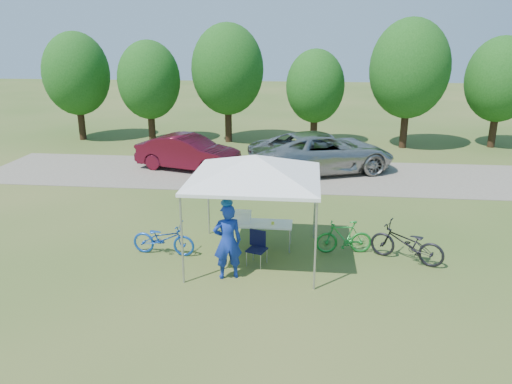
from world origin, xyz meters
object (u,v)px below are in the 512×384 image
bike_dark (407,243)px  sedan (188,152)px  cooler (243,217)px  bike_blue (164,238)px  folding_table (260,224)px  folding_chair (257,245)px  cyclist (228,241)px  minivan (322,152)px  bike_green (344,237)px

bike_dark → sedan: size_ratio=0.42×
cooler → bike_blue: (-1.99, -0.72, -0.42)m
cooler → sedan: 8.39m
folding_table → folding_chair: 1.00m
cyclist → minivan: size_ratio=0.31×
cyclist → minivan: bearing=-122.4°
bike_dark → bike_green: bearing=-77.1°
bike_green → bike_blue: bearing=-90.3°
bike_blue → cyclist: bearing=-116.1°
folding_chair → bike_blue: bike_blue is taller
sedan → bike_blue: bearing=-155.5°
minivan → sedan: (-5.59, -0.23, -0.10)m
cyclist → bike_blue: (-1.88, 1.11, -0.48)m
bike_green → minivan: size_ratio=0.25×
bike_dark → minivan: 8.64m
bike_dark → minivan: size_ratio=0.31×
folding_table → cooler: size_ratio=3.87×
bike_dark → minivan: (-1.97, 8.40, 0.36)m
bike_blue → minivan: 9.63m
bike_blue → bike_green: 4.71m
folding_chair → bike_dark: size_ratio=0.45×
folding_table → bike_green: bearing=-3.4°
cooler → cyclist: bearing=-93.5°
folding_chair → cooler: 1.16m
cooler → sedan: bearing=113.5°
sedan → folding_table: bearing=-138.3°
folding_table → bike_blue: bearing=-163.7°
folding_table → bike_dark: 3.78m
bike_green → sedan: size_ratio=0.33×
bike_green → sedan: bearing=-149.9°
bike_green → minivan: bearing=175.6°
folding_table → bike_green: size_ratio=1.15×
cyclist → sedan: 10.06m
cyclist → bike_blue: size_ratio=1.10×
bike_blue → folding_chair: bearing=-91.6°
bike_blue → bike_dark: size_ratio=0.89×
cyclist → sedan: bearing=-90.0°
bike_green → minivan: 8.07m
folding_chair → cyclist: size_ratio=0.46×
bike_green → bike_dark: 1.58m
folding_chair → bike_dark: 3.76m
folding_table → bike_dark: (3.75, -0.48, -0.16)m
cyclist → sedan: cyclist is taller
folding_chair → cooler: size_ratio=1.94×
folding_chair → minivan: (1.76, 8.91, 0.35)m
bike_blue → bike_green: (4.67, 0.59, 0.01)m
bike_blue → minivan: bearing=-21.6°
folding_table → bike_blue: size_ratio=1.01×
folding_table → bike_dark: bearing=-7.3°
sedan → bike_green: bearing=-127.1°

